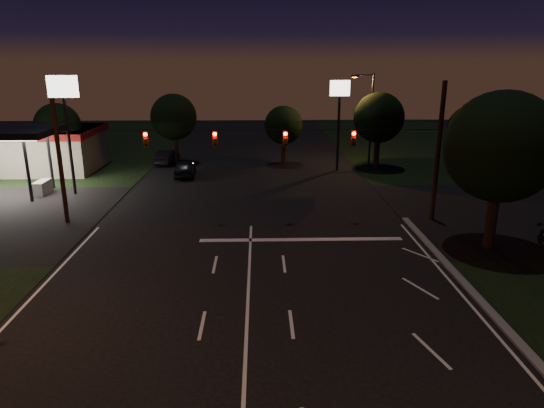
{
  "coord_description": "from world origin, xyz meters",
  "views": [
    {
      "loc": [
        0.55,
        -15.3,
        10.26
      ],
      "look_at": [
        1.2,
        8.89,
        3.0
      ],
      "focal_mm": 32.0,
      "sensor_mm": 36.0,
      "label": 1
    }
  ],
  "objects_px": {
    "tree_right_near": "(500,148)",
    "car_oncoming_a": "(185,168)",
    "car_oncoming_b": "(167,157)",
    "utility_pole_right": "(431,220)"
  },
  "relations": [
    {
      "from": "tree_right_near",
      "to": "car_oncoming_a",
      "type": "height_order",
      "value": "tree_right_near"
    },
    {
      "from": "utility_pole_right",
      "to": "car_oncoming_a",
      "type": "xyz_separation_m",
      "value": [
        -18.2,
        12.88,
        0.76
      ]
    },
    {
      "from": "tree_right_near",
      "to": "car_oncoming_a",
      "type": "relative_size",
      "value": 1.97
    },
    {
      "from": "utility_pole_right",
      "to": "car_oncoming_b",
      "type": "relative_size",
      "value": 2.12
    },
    {
      "from": "utility_pole_right",
      "to": "car_oncoming_a",
      "type": "height_order",
      "value": "utility_pole_right"
    },
    {
      "from": "utility_pole_right",
      "to": "tree_right_near",
      "type": "distance_m",
      "value": 7.61
    },
    {
      "from": "tree_right_near",
      "to": "car_oncoming_b",
      "type": "relative_size",
      "value": 2.06
    },
    {
      "from": "tree_right_near",
      "to": "car_oncoming_a",
      "type": "distance_m",
      "value": 26.97
    },
    {
      "from": "car_oncoming_a",
      "to": "car_oncoming_b",
      "type": "relative_size",
      "value": 1.05
    },
    {
      "from": "utility_pole_right",
      "to": "tree_right_near",
      "type": "bearing_deg",
      "value": -72.47
    }
  ]
}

